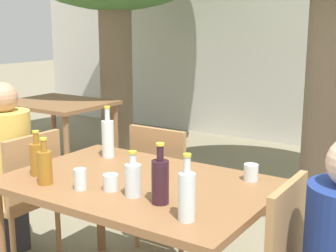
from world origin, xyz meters
TOP-DOWN VIEW (x-y plane):
  - dining_table_front at (0.00, 0.00)m, footprint 1.42×0.96m
  - dining_table_back at (-2.35, 1.67)m, footprint 1.11×0.89m
  - patio_chair_0 at (-0.94, 0.00)m, footprint 0.44×0.44m
  - patio_chair_2 at (-0.28, 0.71)m, footprint 0.44×0.44m
  - person_seated_0 at (-1.18, -0.00)m, footprint 0.57×0.34m
  - wine_bottle_0 at (0.28, -0.20)m, footprint 0.08×0.08m
  - amber_bottle_1 at (-0.53, -0.22)m, footprint 0.08×0.08m
  - water_bottle_2 at (0.12, -0.19)m, footprint 0.08×0.08m
  - water_bottle_3 at (0.49, -0.30)m, footprint 0.07×0.07m
  - amber_bottle_4 at (-0.38, -0.31)m, footprint 0.08×0.08m
  - water_bottle_5 at (-0.44, 0.27)m, footprint 0.08×0.08m
  - drinking_glass_0 at (-0.17, -0.27)m, footprint 0.06×0.06m
  - drinking_glass_1 at (0.51, 0.34)m, footprint 0.08×0.08m
  - drinking_glass_2 at (-0.03, -0.19)m, footprint 0.08×0.08m

SIDE VIEW (x-z plane):
  - patio_chair_0 at x=-0.94m, z-range 0.06..0.97m
  - patio_chair_2 at x=-0.28m, z-range 0.06..0.97m
  - person_seated_0 at x=-1.18m, z-range -0.07..1.17m
  - dining_table_back at x=-2.35m, z-range 0.28..1.05m
  - dining_table_front at x=0.00m, z-range 0.30..1.07m
  - drinking_glass_2 at x=-0.03m, z-range 0.77..0.85m
  - drinking_glass_1 at x=0.51m, z-range 0.77..0.86m
  - drinking_glass_0 at x=-0.17m, z-range 0.77..0.88m
  - water_bottle_2 at x=0.12m, z-range 0.74..0.97m
  - amber_bottle_4 at x=-0.38m, z-range 0.74..0.99m
  - amber_bottle_1 at x=-0.53m, z-range 0.74..0.99m
  - wine_bottle_0 at x=0.28m, z-range 0.73..1.03m
  - water_bottle_3 at x=0.49m, z-range 0.73..1.03m
  - water_bottle_5 at x=-0.44m, z-range 0.73..1.06m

